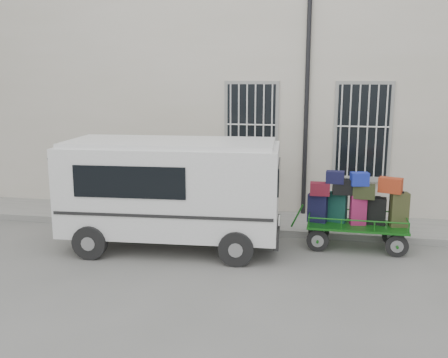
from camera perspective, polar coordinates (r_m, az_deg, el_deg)
ground at (r=10.12m, az=2.83°, el=-8.77°), size 80.00×80.00×0.00m
building at (r=14.97m, az=6.10°, el=9.50°), size 24.00×5.15×6.00m
sidewalk at (r=12.17m, az=4.37°, el=-4.90°), size 24.00×1.70×0.15m
luggage_cart at (r=10.66m, az=14.95°, el=-3.27°), size 2.37×0.95×1.63m
van at (r=10.35m, az=-6.04°, el=-0.89°), size 4.61×2.29×2.26m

